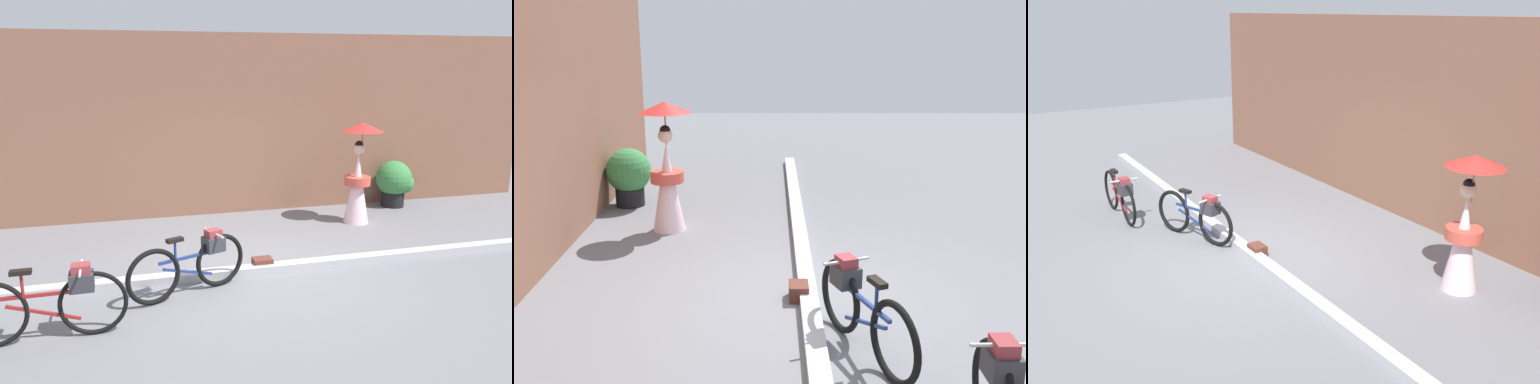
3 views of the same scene
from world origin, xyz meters
TOP-DOWN VIEW (x-y plane):
  - ground_plane at (0.00, 0.00)m, footprint 30.00×30.00m
  - sidewalk_curb at (0.00, 0.00)m, footprint 14.00×0.20m
  - bicycle_far_side at (-1.06, -0.42)m, footprint 1.63×0.71m
  - person_with_parasol at (2.43, 1.94)m, footprint 0.77×0.77m
  - potted_plant_by_door at (3.72, 2.80)m, footprint 0.77×0.75m
  - backpack_on_pavement at (0.04, 0.10)m, footprint 0.28×0.22m

SIDE VIEW (x-z plane):
  - ground_plane at x=0.00m, z-range 0.00..0.00m
  - sidewalk_curb at x=0.00m, z-range 0.00..0.12m
  - backpack_on_pavement at x=0.04m, z-range 0.00..0.19m
  - bicycle_far_side at x=-1.06m, z-range 0.02..0.84m
  - potted_plant_by_door at x=3.72m, z-range 0.05..1.03m
  - person_with_parasol at x=2.43m, z-range -0.01..1.90m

